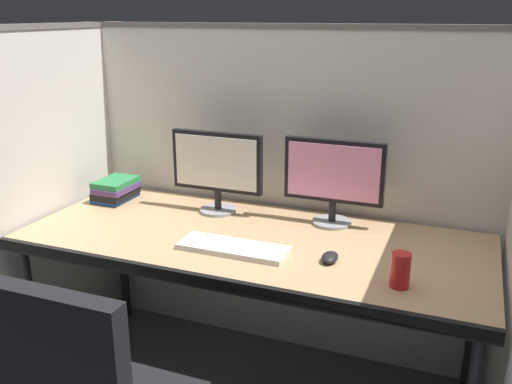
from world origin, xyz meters
name	(u,v)px	position (x,y,z in m)	size (l,w,h in m)	color
cubicle_partition_rear	(286,194)	(0.00, 0.74, 0.79)	(2.21, 0.06, 1.57)	beige
cubicle_partition_left	(40,204)	(-0.99, 0.20, 0.79)	(0.06, 1.41, 1.57)	beige
desk	(250,249)	(0.00, 0.29, 0.69)	(1.90, 0.80, 0.74)	tan
monitor_left	(217,167)	(-0.26, 0.53, 0.96)	(0.43, 0.17, 0.37)	gray
monitor_right	(334,176)	(0.27, 0.57, 0.96)	(0.43, 0.17, 0.37)	gray
keyboard_main	(233,248)	(-0.02, 0.15, 0.75)	(0.43, 0.15, 0.02)	silver
computer_mouse	(330,257)	(0.36, 0.19, 0.76)	(0.06, 0.10, 0.04)	black
book_stack	(116,190)	(-0.80, 0.50, 0.79)	(0.17, 0.22, 0.10)	#1E478C
soda_can	(400,270)	(0.62, 0.08, 0.80)	(0.07, 0.07, 0.12)	red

